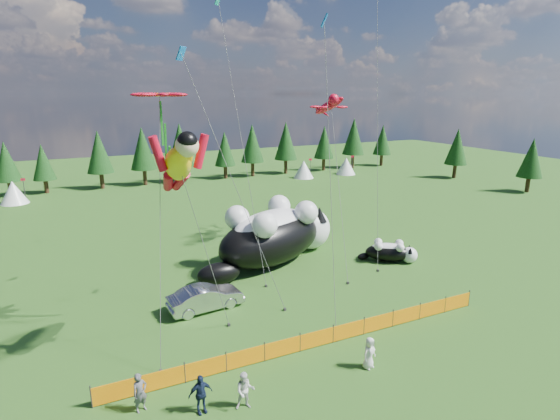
# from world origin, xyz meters

# --- Properties ---
(ground) EXTENTS (160.00, 160.00, 0.00)m
(ground) POSITION_xyz_m (0.00, 0.00, 0.00)
(ground) COLOR #143A0A
(ground) RESTS_ON ground
(safety_fence) EXTENTS (22.06, 0.06, 1.10)m
(safety_fence) POSITION_xyz_m (0.00, -3.00, 0.50)
(safety_fence) COLOR #262626
(safety_fence) RESTS_ON ground
(tree_line) EXTENTS (90.00, 4.00, 8.00)m
(tree_line) POSITION_xyz_m (0.00, 45.00, 4.00)
(tree_line) COLOR black
(tree_line) RESTS_ON ground
(festival_tents) EXTENTS (50.00, 3.20, 2.80)m
(festival_tents) POSITION_xyz_m (11.00, 40.00, 1.40)
(festival_tents) COLOR white
(festival_tents) RESTS_ON ground
(cat_large) EXTENTS (12.88, 8.25, 4.87)m
(cat_large) POSITION_xyz_m (3.22, 9.18, 2.32)
(cat_large) COLOR black
(cat_large) RESTS_ON ground
(cat_small) EXTENTS (4.13, 3.43, 1.72)m
(cat_small) POSITION_xyz_m (11.44, 5.25, 0.82)
(cat_small) COLOR black
(cat_small) RESTS_ON ground
(car) EXTENTS (4.81, 2.11, 1.54)m
(car) POSITION_xyz_m (-4.16, 3.61, 0.77)
(car) COLOR silver
(car) RESTS_ON ground
(spectator_a) EXTENTS (0.75, 0.63, 1.75)m
(spectator_a) POSITION_xyz_m (-9.11, -4.04, 0.88)
(spectator_a) COLOR #535358
(spectator_a) RESTS_ON ground
(spectator_b) EXTENTS (0.93, 0.69, 1.70)m
(spectator_b) POSITION_xyz_m (-5.06, -5.75, 0.85)
(spectator_b) COLOR silver
(spectator_b) RESTS_ON ground
(spectator_c) EXTENTS (1.07, 0.60, 1.77)m
(spectator_c) POSITION_xyz_m (-6.84, -5.21, 0.88)
(spectator_c) COLOR #16213C
(spectator_c) RESTS_ON ground
(spectator_e) EXTENTS (0.90, 0.71, 1.61)m
(spectator_e) POSITION_xyz_m (1.42, -5.62, 0.81)
(spectator_e) COLOR silver
(spectator_e) RESTS_ON ground
(superhero_kite) EXTENTS (5.00, 4.65, 11.91)m
(superhero_kite) POSITION_xyz_m (-6.26, -0.78, 9.87)
(superhero_kite) COLOR yellow
(superhero_kite) RESTS_ON ground
(gecko_kite) EXTENTS (5.06, 11.78, 15.14)m
(gecko_kite) POSITION_xyz_m (9.29, 11.80, 12.03)
(gecko_kite) COLOR red
(gecko_kite) RESTS_ON ground
(flower_kite) EXTENTS (3.51, 5.43, 13.39)m
(flower_kite) POSITION_xyz_m (-6.43, 1.84, 12.79)
(flower_kite) COLOR red
(flower_kite) RESTS_ON ground
(diamond_kite_a) EXTENTS (5.01, 5.47, 16.68)m
(diamond_kite_a) POSITION_xyz_m (-4.07, 6.10, 14.73)
(diamond_kite_a) COLOR blue
(diamond_kite_a) RESTS_ON ground
(diamond_kite_b) EXTENTS (3.77, 6.62, 22.02)m
(diamond_kite_b) POSITION_xyz_m (12.25, 9.80, 19.76)
(diamond_kite_b) COLOR #0DA58F
(diamond_kite_b) RESTS_ON ground
(diamond_kite_c) EXTENTS (1.33, 4.20, 17.52)m
(diamond_kite_c) POSITION_xyz_m (2.12, 0.52, 15.76)
(diamond_kite_c) COLOR blue
(diamond_kite_c) RESTS_ON ground
(diamond_kite_d) EXTENTS (0.82, 8.26, 21.01)m
(diamond_kite_d) POSITION_xyz_m (0.18, 12.28, 18.54)
(diamond_kite_d) COLOR #0DA58F
(diamond_kite_d) RESTS_ON ground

